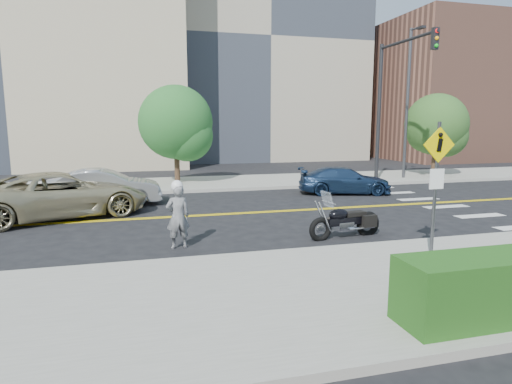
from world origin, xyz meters
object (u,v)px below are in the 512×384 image
at_px(suv, 62,195).
at_px(pedestrian_sign, 436,176).
at_px(motorcyclist, 178,215).
at_px(parked_car_silver, 104,187).
at_px(parked_car_blue, 345,180).
at_px(motorcycle, 346,214).

bearing_deg(suv, pedestrian_sign, -148.58).
bearing_deg(pedestrian_sign, motorcyclist, 154.94).
relative_size(pedestrian_sign, motorcyclist, 1.73).
relative_size(suv, parked_car_silver, 1.30).
bearing_deg(parked_car_blue, pedestrian_sign, 179.10).
bearing_deg(pedestrian_sign, suv, 141.01).
bearing_deg(pedestrian_sign, parked_car_blue, 75.19).
relative_size(pedestrian_sign, parked_car_blue, 0.73).
xyz_separation_m(suv, parked_car_silver, (1.18, 1.88, -0.07)).
bearing_deg(motorcycle, suv, 140.52).
relative_size(motorcycle, parked_car_silver, 0.51).
distance_m(motorcyclist, motorcycle, 4.55).
relative_size(motorcyclist, parked_car_blue, 0.42).
xyz_separation_m(pedestrian_sign, parked_car_blue, (2.48, 9.36, -1.37)).
height_order(pedestrian_sign, parked_car_silver, pedestrian_sign).
xyz_separation_m(pedestrian_sign, motorcyclist, (-5.48, 2.56, -1.10)).
height_order(motorcyclist, suv, motorcyclist).
xyz_separation_m(motorcyclist, motorcycle, (4.54, -0.14, -0.20)).
bearing_deg(parked_car_silver, motorcyclist, -162.13).
distance_m(motorcycle, parked_car_silver, 9.55).
relative_size(suv, parked_car_blue, 1.35).
xyz_separation_m(motorcycle, suv, (-8.00, 4.81, 0.11)).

